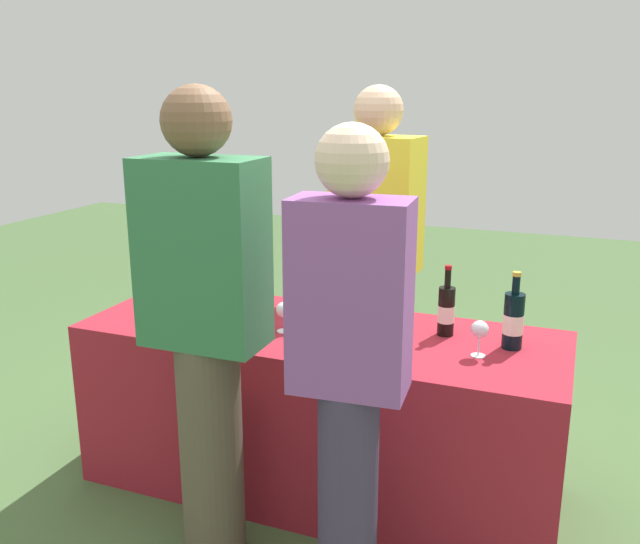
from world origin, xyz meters
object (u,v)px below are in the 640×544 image
object	(u,v)px
wine_glass_1	(196,298)
guest_0	(206,320)
wine_bottle_2	(258,289)
wine_glass_0	(165,297)
wine_bottle_3	(309,290)
guest_1	(349,362)
wine_glass_3	(284,311)
server_pouring	(375,252)
wine_bottle_6	(446,310)
wine_glass_4	(339,317)
wine_glass_2	(201,307)
wine_bottle_7	(513,320)
wine_bottle_4	(335,294)
wine_bottle_5	(388,308)
wine_glass_5	(480,330)
wine_bottle_1	(223,285)
wine_bottle_0	(201,283)

from	to	relation	value
wine_glass_1	guest_0	size ratio (longest dim) A/B	0.08
wine_bottle_2	wine_glass_0	xyz separation A→B (m)	(-0.35, -0.20, -0.02)
wine_bottle_2	guest_0	bearing A→B (deg)	-78.39
wine_bottle_3	guest_1	distance (m)	0.94
wine_glass_3	server_pouring	world-z (taller)	server_pouring
wine_bottle_6	server_pouring	world-z (taller)	server_pouring
wine_glass_3	guest_0	size ratio (longest dim) A/B	0.07
wine_glass_4	wine_bottle_6	bearing A→B (deg)	26.22
wine_glass_2	wine_bottle_2	bearing A→B (deg)	63.21
wine_bottle_6	wine_glass_2	distance (m)	1.02
wine_bottle_7	server_pouring	bearing A→B (deg)	144.37
wine_bottle_4	server_pouring	xyz separation A→B (m)	(0.06, 0.41, 0.10)
wine_bottle_5	wine_bottle_2	bearing A→B (deg)	176.51
wine_glass_4	wine_glass_5	bearing A→B (deg)	0.98
wine_glass_0	wine_glass_5	size ratio (longest dim) A/B	0.95
wine_bottle_3	wine_glass_3	xyz separation A→B (m)	(-0.01, -0.25, -0.02)
wine_bottle_3	wine_glass_1	world-z (taller)	wine_bottle_3
server_pouring	guest_0	bearing A→B (deg)	84.82
wine_bottle_6	wine_glass_4	bearing A→B (deg)	-153.78
wine_glass_1	wine_glass_3	world-z (taller)	wine_glass_1
wine_bottle_4	server_pouring	bearing A→B (deg)	82.36
wine_bottle_1	guest_0	xyz separation A→B (m)	(0.31, -0.67, 0.09)
wine_glass_5	guest_1	xyz separation A→B (m)	(-0.31, -0.59, 0.06)
wine_bottle_5	wine_bottle_6	bearing A→B (deg)	15.46
guest_0	wine_glass_1	bearing A→B (deg)	124.39
guest_0	wine_bottle_4	bearing A→B (deg)	74.55
wine_bottle_0	wine_glass_3	bearing A→B (deg)	-20.49
wine_bottle_3	wine_glass_2	size ratio (longest dim) A/B	2.34
wine_bottle_1	wine_glass_2	world-z (taller)	wine_bottle_1
wine_bottle_1	wine_glass_2	distance (m)	0.25
wine_bottle_0	wine_glass_5	size ratio (longest dim) A/B	2.07
wine_bottle_3	wine_glass_4	world-z (taller)	wine_bottle_3
wine_bottle_5	wine_bottle_0	bearing A→B (deg)	177.24
guest_0	wine_glass_0	bearing A→B (deg)	135.44
wine_bottle_0	wine_bottle_1	bearing A→B (deg)	-9.66
wine_bottle_2	wine_bottle_3	size ratio (longest dim) A/B	1.01
wine_glass_1	wine_glass_5	size ratio (longest dim) A/B	0.96
wine_glass_2	guest_1	distance (m)	0.96
wine_glass_0	guest_1	world-z (taller)	guest_1
wine_glass_0	guest_0	distance (m)	0.70
wine_bottle_6	wine_glass_4	distance (m)	0.44
wine_bottle_6	wine_glass_3	world-z (taller)	wine_bottle_6
wine_glass_1	guest_0	distance (m)	0.62
guest_0	wine_glass_2	bearing A→B (deg)	122.76
wine_bottle_1	server_pouring	size ratio (longest dim) A/B	0.18
guest_1	wine_bottle_6	bearing A→B (deg)	74.72
wine_glass_0	wine_glass_4	xyz separation A→B (m)	(0.80, 0.03, -0.00)
wine_bottle_1	wine_glass_3	distance (m)	0.42
wine_bottle_3	wine_glass_4	size ratio (longest dim) A/B	2.40
wine_glass_0	guest_0	xyz separation A→B (m)	(0.49, -0.48, 0.11)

